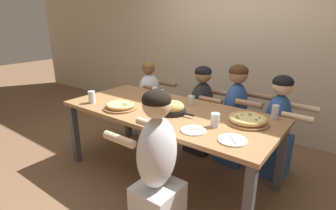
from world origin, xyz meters
The scene contains 19 objects.
ground_plane centered at (0.00, 0.00, 0.00)m, with size 18.00×18.00×0.00m, color brown.
restaurant_back_panel centered at (0.00, 1.67, 1.60)m, with size 10.00×0.06×3.20m, color beige.
dining_table centered at (0.00, 0.00, 0.68)m, with size 2.20×0.98×0.76m.
pizza_board_main centered at (-0.41, -0.27, 0.78)m, with size 0.35×0.35×0.06m.
pizza_board_second centered at (0.78, 0.14, 0.79)m, with size 0.38×0.38×0.06m.
skillet_bowl centered at (0.10, -0.06, 0.81)m, with size 0.37×0.25×0.13m.
empty_plate_a centered at (0.82, -0.27, 0.76)m, with size 0.22×0.22×0.02m.
empty_plate_b centered at (0.49, -0.30, 0.76)m, with size 0.21×0.21×0.02m.
cocktail_glass_blue centered at (0.10, 0.28, 0.80)m, with size 0.07×0.07×0.12m.
drinking_glass_a centered at (-0.28, 0.24, 0.81)m, with size 0.07×0.07×0.11m.
drinking_glass_b centered at (0.94, 0.40, 0.81)m, with size 0.06×0.06×0.13m.
drinking_glass_c centered at (0.59, -0.11, 0.81)m, with size 0.07×0.07×0.12m.
drinking_glass_d centered at (-0.40, 0.27, 0.81)m, with size 0.06×0.06×0.12m.
drinking_glass_e centered at (-0.80, -0.32, 0.82)m, with size 0.07×0.07×0.13m.
diner_near_midright centered at (0.43, -0.71, 0.55)m, with size 0.51×0.40×1.19m.
diner_far_right centered at (0.90, 0.71, 0.51)m, with size 0.51×0.40×1.11m.
diner_far_center centered at (-0.01, 0.71, 0.51)m, with size 0.51×0.40×1.10m.
diner_far_midright centered at (0.43, 0.71, 0.54)m, with size 0.51×0.40×1.17m.
diner_far_left centered at (-0.87, 0.71, 0.48)m, with size 0.51×0.40×1.07m.
Camera 1 is at (1.51, -2.01, 1.65)m, focal length 28.00 mm.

